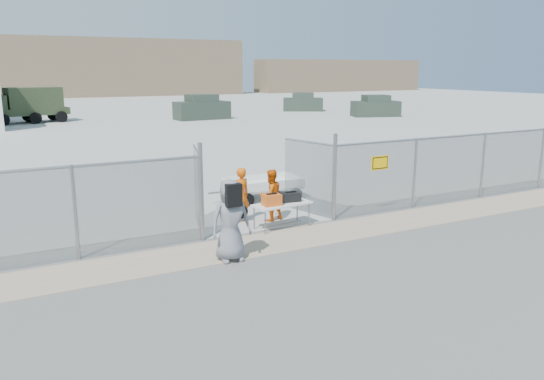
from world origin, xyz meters
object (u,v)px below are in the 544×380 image
security_worker_right (271,195)px  visitor (231,220)px  utility_trailer (263,188)px  security_worker_left (241,195)px  folding_table (282,216)px

security_worker_right → visitor: visitor is taller
visitor → utility_trailer: bearing=58.9°
security_worker_left → security_worker_right: bearing=154.6°
folding_table → utility_trailer: size_ratio=0.51×
security_worker_left → visitor: bearing=50.7°
security_worker_right → folding_table: bearing=76.0°
folding_table → utility_trailer: 3.38m
folding_table → security_worker_left: bearing=121.2°
folding_table → utility_trailer: bearing=65.4°
visitor → utility_trailer: visitor is taller
visitor → utility_trailer: (3.28, 4.88, -0.56)m
folding_table → visitor: 2.85m
security_worker_right → utility_trailer: size_ratio=0.47×
security_worker_left → utility_trailer: size_ratio=0.50×
security_worker_right → visitor: (-2.30, -2.45, 0.20)m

